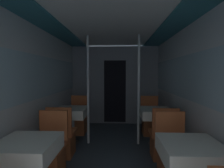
% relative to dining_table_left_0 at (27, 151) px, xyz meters
% --- Properties ---
extents(wall_left, '(0.05, 6.74, 2.28)m').
position_rel_dining_table_left_0_xyz_m(wall_left, '(-0.39, 1.04, 0.55)').
color(wall_left, silver).
rests_on(wall_left, ground_plane).
extents(wall_right, '(0.05, 6.74, 2.28)m').
position_rel_dining_table_left_0_xyz_m(wall_right, '(2.18, 1.04, 0.55)').
color(wall_right, silver).
rests_on(wall_right, ground_plane).
extents(ceiling_panel, '(2.57, 6.74, 0.07)m').
position_rel_dining_table_left_0_xyz_m(ceiling_panel, '(0.89, 1.04, 1.69)').
color(ceiling_panel, white).
rests_on(ceiling_panel, wall_left).
extents(bulkhead_far, '(2.52, 0.09, 2.28)m').
position_rel_dining_table_left_0_xyz_m(bulkhead_far, '(0.89, 3.33, 0.50)').
color(bulkhead_far, slate).
rests_on(bulkhead_far, ground_plane).
extents(dining_table_left_0, '(0.63, 0.63, 0.76)m').
position_rel_dining_table_left_0_xyz_m(dining_table_left_0, '(0.00, 0.00, 0.00)').
color(dining_table_left_0, '#4C4C51').
rests_on(dining_table_left_0, ground_plane).
extents(chair_left_far_0, '(0.44, 0.44, 0.92)m').
position_rel_dining_table_left_0_xyz_m(chair_left_far_0, '(0.00, 0.61, -0.34)').
color(chair_left_far_0, brown).
rests_on(chair_left_far_0, ground_plane).
extents(dining_table_left_1, '(0.63, 0.63, 0.76)m').
position_rel_dining_table_left_0_xyz_m(dining_table_left_1, '(0.00, 1.80, 0.00)').
color(dining_table_left_1, '#4C4C51').
rests_on(dining_table_left_1, ground_plane).
extents(chair_left_near_1, '(0.44, 0.44, 0.92)m').
position_rel_dining_table_left_0_xyz_m(chair_left_near_1, '(0.00, 1.19, -0.34)').
color(chair_left_near_1, brown).
rests_on(chair_left_near_1, ground_plane).
extents(chair_left_far_1, '(0.44, 0.44, 0.92)m').
position_rel_dining_table_left_0_xyz_m(chair_left_far_1, '(0.00, 2.41, -0.34)').
color(chair_left_far_1, brown).
rests_on(chair_left_far_1, ground_plane).
extents(support_pole_left_1, '(0.05, 0.05, 2.28)m').
position_rel_dining_table_left_0_xyz_m(support_pole_left_1, '(0.36, 1.80, 0.51)').
color(support_pole_left_1, silver).
rests_on(support_pole_left_1, ground_plane).
extents(dining_table_right_0, '(0.63, 0.63, 0.76)m').
position_rel_dining_table_left_0_xyz_m(dining_table_right_0, '(1.78, 0.00, 0.00)').
color(dining_table_right_0, '#4C4C51').
rests_on(dining_table_right_0, ground_plane).
extents(chair_right_far_0, '(0.44, 0.44, 0.92)m').
position_rel_dining_table_left_0_xyz_m(chair_right_far_0, '(1.78, 0.61, -0.34)').
color(chair_right_far_0, brown).
rests_on(chair_right_far_0, ground_plane).
extents(dining_table_right_1, '(0.63, 0.63, 0.76)m').
position_rel_dining_table_left_0_xyz_m(dining_table_right_1, '(1.78, 1.80, 0.00)').
color(dining_table_right_1, '#4C4C51').
rests_on(dining_table_right_1, ground_plane).
extents(chair_right_near_1, '(0.44, 0.44, 0.92)m').
position_rel_dining_table_left_0_xyz_m(chair_right_near_1, '(1.78, 1.19, -0.34)').
color(chair_right_near_1, brown).
rests_on(chair_right_near_1, ground_plane).
extents(chair_right_far_1, '(0.44, 0.44, 0.92)m').
position_rel_dining_table_left_0_xyz_m(chair_right_far_1, '(1.78, 2.41, -0.34)').
color(chair_right_far_1, brown).
rests_on(chair_right_far_1, ground_plane).
extents(support_pole_right_1, '(0.05, 0.05, 2.28)m').
position_rel_dining_table_left_0_xyz_m(support_pole_right_1, '(1.42, 1.80, 0.51)').
color(support_pole_right_1, silver).
rests_on(support_pole_right_1, ground_plane).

